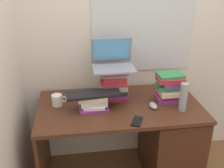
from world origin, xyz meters
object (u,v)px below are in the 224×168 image
object	(u,v)px
computer_mouse	(153,106)
water_bottle	(183,97)
book_stack_side	(170,88)
cell_phone	(137,121)
laptop	(113,61)
mug	(57,100)
book_stack_keyboard_riser	(93,102)
keyboard	(94,94)
desk	(157,138)
book_stack_tall	(114,85)

from	to	relation	value
computer_mouse	water_bottle	distance (m)	0.24
book_stack_side	cell_phone	distance (m)	0.46
book_stack_side	laptop	world-z (taller)	laptop
computer_mouse	mug	bearing A→B (deg)	168.83
laptop	cell_phone	world-z (taller)	laptop
mug	water_bottle	world-z (taller)	water_bottle
book_stack_keyboard_riser	mug	world-z (taller)	book_stack_keyboard_riser
keyboard	cell_phone	distance (m)	0.40
desk	book_stack_side	distance (m)	0.47
book_stack_tall	book_stack_keyboard_riser	size ratio (longest dim) A/B	1.11
book_stack_keyboard_riser	computer_mouse	bearing A→B (deg)	-5.84
book_stack_side	mug	size ratio (longest dim) A/B	1.96
cell_phone	book_stack_keyboard_riser	bearing A→B (deg)	166.75
water_bottle	book_stack_keyboard_riser	bearing A→B (deg)	169.92
book_stack_side	cell_phone	size ratio (longest dim) A/B	1.77
cell_phone	water_bottle	bearing A→B (deg)	42.32
desk	water_bottle	world-z (taller)	water_bottle
book_stack_keyboard_riser	computer_mouse	distance (m)	0.48
laptop	keyboard	size ratio (longest dim) A/B	0.81
book_stack_tall	book_stack_keyboard_riser	distance (m)	0.24
keyboard	mug	xyz separation A→B (m)	(-0.29, 0.11, -0.09)
laptop	book_stack_side	bearing A→B (deg)	-18.06
book_stack_keyboard_riser	keyboard	distance (m)	0.07
keyboard	computer_mouse	distance (m)	0.49
book_stack_tall	mug	xyz separation A→B (m)	(-0.47, -0.04, -0.09)
book_stack_keyboard_riser	laptop	bearing A→B (deg)	47.02
book_stack_keyboard_riser	keyboard	size ratio (longest dim) A/B	0.58
desk	book_stack_side	world-z (taller)	book_stack_side
book_stack_side	keyboard	bearing A→B (deg)	-175.32
keyboard	laptop	bearing A→B (deg)	44.06
cell_phone	book_stack_tall	bearing A→B (deg)	132.40
desk	book_stack_tall	world-z (taller)	book_stack_tall
book_stack_side	cell_phone	bearing A→B (deg)	-139.61
computer_mouse	cell_phone	world-z (taller)	computer_mouse
cell_phone	mug	bearing A→B (deg)	175.24
keyboard	water_bottle	world-z (taller)	water_bottle
laptop	mug	world-z (taller)	laptop
book_stack_tall	keyboard	size ratio (longest dim) A/B	0.64
book_stack_keyboard_riser	keyboard	world-z (taller)	keyboard
computer_mouse	cell_phone	xyz separation A→B (m)	(-0.18, -0.19, -0.01)
water_bottle	computer_mouse	bearing A→B (deg)	160.91
computer_mouse	water_bottle	xyz separation A→B (m)	(0.21, -0.07, 0.10)
book_stack_tall	book_stack_side	world-z (taller)	book_stack_tall
desk	water_bottle	xyz separation A→B (m)	(0.14, -0.13, 0.46)
book_stack_tall	cell_phone	bearing A→B (deg)	-73.15
book_stack_tall	laptop	distance (m)	0.20
keyboard	mug	size ratio (longest dim) A/B	3.42
laptop	cell_phone	distance (m)	0.55
book_stack_side	computer_mouse	world-z (taller)	book_stack_side
mug	desk	bearing A→B (deg)	-6.55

